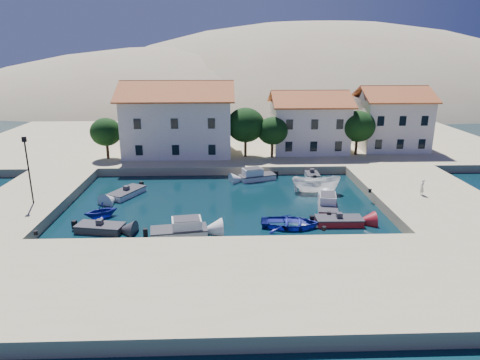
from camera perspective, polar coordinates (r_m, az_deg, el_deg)
name	(u,v)px	position (r m, az deg, el deg)	size (l,w,h in m)	color
ground	(222,248)	(33.26, -2.39, -9.07)	(400.00, 400.00, 0.00)	black
quay_south	(222,283)	(27.73, -2.46, -13.58)	(52.00, 12.00, 1.00)	tan
quay_east	(426,196)	(46.88, 23.61, -2.01)	(11.00, 20.00, 1.00)	tan
quay_west	(27,201)	(46.50, -26.48, -2.53)	(8.00, 20.00, 1.00)	tan
quay_north	(236,141)	(69.36, -0.60, 5.22)	(80.00, 36.00, 1.00)	tan
hills	(280,157)	(159.44, 5.35, 3.08)	(254.00, 176.00, 99.00)	#9C8869
building_left	(178,117)	(58.88, -8.25, 8.32)	(14.70, 9.45, 9.70)	silver
building_mid	(309,120)	(60.77, 9.17, 7.86)	(10.50, 8.40, 8.30)	silver
building_right	(391,117)	(65.05, 19.54, 7.92)	(9.45, 8.40, 8.80)	silver
trees	(257,128)	(56.36, 2.29, 6.97)	(37.30, 5.30, 6.45)	#382314
lamppost	(28,164)	(43.01, -26.45, 1.93)	(0.35, 0.25, 6.22)	black
bollards	(255,215)	(36.42, 2.04, -4.71)	(29.36, 9.56, 0.30)	black
motorboat_grey_sw	(100,228)	(37.91, -18.14, -6.09)	(4.19, 2.44, 1.25)	#343338
cabin_cruiser_south	(179,230)	(35.58, -8.13, -6.60)	(4.85, 2.65, 1.60)	white
rowboat_south	(290,227)	(37.30, 6.71, -6.19)	(3.59, 5.02, 1.04)	navy
motorboat_red_se	(339,221)	(38.43, 13.04, -5.35)	(4.08, 1.87, 1.25)	maroon
cabin_cruiser_east	(328,206)	(41.35, 11.61, -3.37)	(2.60, 4.68, 1.60)	white
boat_east	(316,192)	(46.44, 10.04, -1.63)	(1.93, 5.12, 1.98)	white
motorboat_white_ne	(312,175)	(51.74, 9.55, 0.67)	(1.61, 3.29, 1.25)	white
rowboat_west	(101,217)	(41.03, -17.99, -4.75)	(2.55, 2.96, 1.56)	navy
motorboat_white_west	(127,193)	(46.19, -14.87, -1.67)	(3.63, 4.69, 1.25)	white
cabin_cruiser_north	(257,176)	(50.11, 2.30, 0.57)	(4.58, 3.05, 1.60)	white
pedestrian	(422,187)	(45.23, 23.11, -0.90)	(0.57, 0.37, 1.56)	silver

